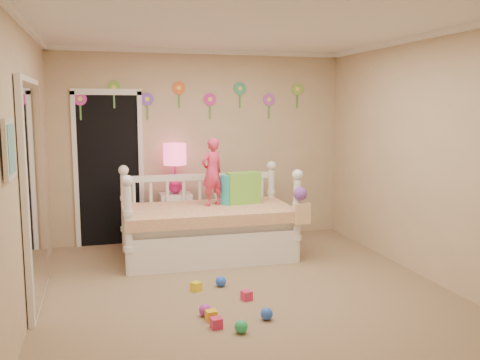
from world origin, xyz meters
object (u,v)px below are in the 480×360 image
object	(u,v)px
nightstand	(176,219)
table_lamp	(175,160)
daybed	(208,212)
child	(212,172)

from	to	relation	value
nightstand	table_lamp	xyz separation A→B (m)	(0.00, 0.00, 0.79)
daybed	child	size ratio (longest dim) A/B	2.47
daybed	table_lamp	size ratio (longest dim) A/B	3.08
nightstand	child	bearing A→B (deg)	-59.07
daybed	nightstand	xyz separation A→B (m)	(-0.29, 0.72, -0.22)
daybed	nightstand	distance (m)	0.81
daybed	nightstand	bearing A→B (deg)	112.57
daybed	nightstand	size ratio (longest dim) A/B	3.00
daybed	child	bearing A→B (deg)	51.38
table_lamp	child	bearing A→B (deg)	-59.42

